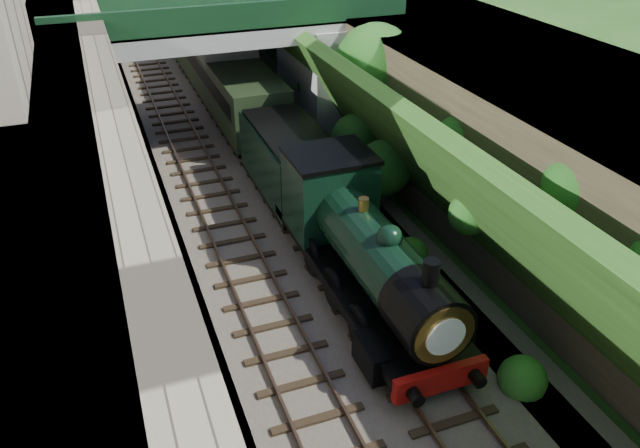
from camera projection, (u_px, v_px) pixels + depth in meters
The scene contains 13 objects.
trackbed at pixel (243, 169), 28.95m from camera, with size 10.00×90.00×0.20m, color #473F38.
retaining_wall at pixel (107, 114), 25.56m from camera, with size 1.00×90.00×7.00m, color #756B56.
street_plateau_left at pixel (15, 125), 24.50m from camera, with size 6.00×90.00×7.00m, color #262628.
street_plateau_right at pixel (429, 83), 30.30m from camera, with size 8.00×90.00×6.25m, color #262628.
embankment_slope at pixel (359, 116), 27.55m from camera, with size 4.78×90.00×6.64m.
track_left at pixel (200, 172), 28.27m from camera, with size 2.50×90.00×0.20m.
track_right at pixel (267, 162), 29.24m from camera, with size 2.50×90.00×0.20m.
road_bridge at pixel (236, 59), 30.45m from camera, with size 16.00×6.40×7.25m.
tree at pixel (376, 67), 27.28m from camera, with size 3.60×3.80×6.60m.
locomotive at pixel (364, 251), 19.57m from camera, with size 3.10×10.22×3.83m.
tender at pixel (291, 166), 25.65m from camera, with size 2.70×6.00×3.05m.
coach_front at pixel (221, 71), 35.60m from camera, with size 2.90×18.00×3.70m.
coach_middle at pixel (170, 8), 50.77m from camera, with size 2.90×18.00×3.70m.
Camera 1 is at (-5.87, -5.85, 12.55)m, focal length 35.00 mm.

